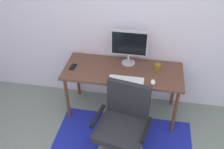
% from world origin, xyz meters
% --- Properties ---
extents(wall_back, '(6.00, 0.10, 2.60)m').
position_xyz_m(wall_back, '(0.00, 2.20, 1.30)').
color(wall_back, white).
rests_on(wall_back, ground).
extents(area_rug, '(1.74, 1.13, 0.01)m').
position_xyz_m(area_rug, '(0.03, 1.16, 0.00)').
color(area_rug, '#1D26A5').
rests_on(area_rug, ground).
extents(desk, '(1.54, 0.63, 0.72)m').
position_xyz_m(desk, '(-0.06, 1.81, 0.65)').
color(desk, brown).
rests_on(desk, ground).
extents(monitor, '(0.48, 0.18, 0.48)m').
position_xyz_m(monitor, '(-0.01, 1.99, 1.00)').
color(monitor, '#B2B2B7').
rests_on(monitor, desk).
extents(keyboard, '(0.43, 0.13, 0.02)m').
position_xyz_m(keyboard, '(0.01, 1.61, 0.73)').
color(keyboard, white).
rests_on(keyboard, desk).
extents(computer_mouse, '(0.06, 0.10, 0.03)m').
position_xyz_m(computer_mouse, '(0.34, 1.61, 0.73)').
color(computer_mouse, white).
rests_on(computer_mouse, desk).
extents(coffee_cup, '(0.07, 0.07, 0.09)m').
position_xyz_m(coffee_cup, '(0.38, 1.90, 0.76)').
color(coffee_cup, '#8C6419').
rests_on(coffee_cup, desk).
extents(cell_phone, '(0.08, 0.15, 0.01)m').
position_xyz_m(cell_phone, '(-0.71, 1.77, 0.72)').
color(cell_phone, black).
rests_on(cell_phone, desk).
extents(office_chair, '(0.66, 0.61, 0.93)m').
position_xyz_m(office_chair, '(0.05, 1.12, 0.38)').
color(office_chair, slate).
rests_on(office_chair, ground).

